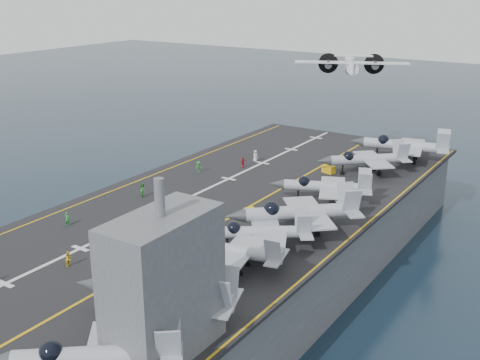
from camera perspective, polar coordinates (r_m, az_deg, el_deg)
The scene contains 26 objects.
ground at distance 85.39m, azimuth -1.49°, elevation -9.02°, with size 500.00×500.00×0.00m, color #142135.
hull at distance 83.20m, azimuth -1.52°, elevation -5.97°, with size 36.00×90.00×10.00m, color #56595E.
flight_deck at distance 81.18m, azimuth -1.55°, elevation -2.62°, with size 38.00×92.00×0.40m, color black.
foul_line at distance 79.54m, azimuth 0.23°, elevation -2.90°, with size 0.35×90.00×0.02m, color gold.
landing_centerline at distance 84.46m, azimuth -4.90°, elevation -1.67°, with size 0.50×90.00×0.02m, color silver.
deck_edge_port at distance 91.31m, azimuth -10.36°, elevation -0.35°, with size 0.25×90.00×0.02m, color gold.
deck_edge_stbd at distance 72.94m, azimuth 10.55°, elevation -5.29°, with size 0.25×90.00×0.02m, color gold.
island_superstructure at distance 47.93m, azimuth -7.33°, elevation -8.39°, with size 5.00×10.00×15.00m, color #56595E, non-canonical shape.
fighter_jet_0 at distance 47.73m, azimuth -13.45°, elevation -15.78°, with size 17.74×16.96×5.14m, color #9199A1, non-canonical shape.
fighter_jet_1 at distance 54.60m, azimuth -7.20°, elevation -10.56°, with size 17.80×14.56×5.33m, color #959DA6, non-canonical shape.
fighter_jet_2 at distance 63.17m, azimuth -0.81°, elevation -6.57°, with size 14.84×11.54×4.58m, color gray, non-canonical shape.
fighter_jet_3 at distance 67.47m, azimuth 1.93°, elevation -4.86°, with size 15.99×14.88×4.62m, color #98A1A9, non-canonical shape.
fighter_jet_4 at distance 72.11m, azimuth 5.81°, elevation -2.93°, with size 19.30×18.91×5.64m, color #91999F, non-canonical shape.
fighter_jet_5 at distance 82.45m, azimuth 8.24°, elevation -0.55°, with size 16.45×14.03×4.83m, color #949EA5, non-canonical shape.
fighter_jet_7 at distance 95.94m, azimuth 12.05°, elevation 2.03°, with size 17.32×16.87×5.05m, color #A1A9B3, non-canonical shape.
fighter_jet_8 at distance 104.12m, azimuth 15.40°, elevation 3.25°, with size 18.36×14.27×5.67m, color #9EA5AF, non-canonical shape.
tow_cart_a at distance 65.28m, azimuth -6.71°, elevation -7.54°, with size 1.92×1.39×1.07m, color yellow, non-canonical shape.
tow_cart_b at distance 76.79m, azimuth 1.15°, elevation -3.24°, with size 2.42×2.07×1.23m, color yellow, non-canonical shape.
tow_cart_c at distance 95.84m, azimuth 8.42°, elevation 1.01°, with size 2.15×1.66×1.15m, color #EAAD12, non-canonical shape.
crew_1 at distance 77.62m, azimuth -16.06°, elevation -3.56°, with size 1.20×0.99×1.72m, color #268C33.
crew_2 at distance 85.32m, azimuth -9.17°, elevation -0.94°, with size 1.31×1.44×2.00m, color green.
crew_3 at distance 95.10m, azimuth -3.94°, elevation 1.24°, with size 1.08×1.28×1.82m, color green.
crew_4 at distance 97.34m, azimuth 0.28°, elevation 1.68°, with size 0.82×1.12×1.75m, color red.
crew_5 at distance 100.40m, azimuth 1.46°, elevation 2.29°, with size 1.37×1.05×2.04m, color silver.
crew_7 at distance 66.87m, azimuth -15.93°, elevation -7.21°, with size 0.94×1.17×1.70m, color yellow.
transport_plane at distance 129.27m, azimuth 10.50°, elevation 10.28°, with size 27.99×24.42×5.53m, color silver, non-canonical shape.
Camera 1 is at (43.25, -62.16, 39.46)m, focal length 45.00 mm.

